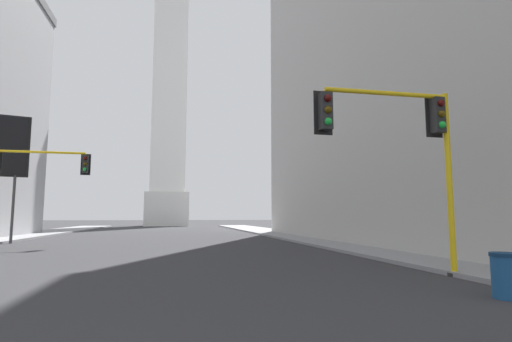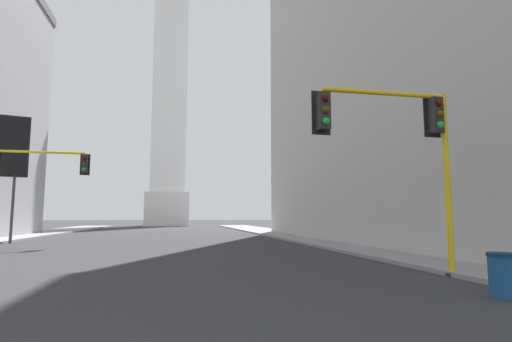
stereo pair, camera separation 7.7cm
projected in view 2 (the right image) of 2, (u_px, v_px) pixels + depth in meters
sidewalk_right at (314, 239)px, 30.51m from camera, size 5.00×91.59×0.15m
obelisk at (170, 79)px, 78.97m from camera, size 8.03×8.03×60.55m
traffic_light_near_right at (403, 134)px, 12.06m from camera, size 4.47×0.51×5.59m
traffic_light_mid_left at (24, 172)px, 23.86m from camera, size 5.75×0.52×5.75m
trash_bin at (504, 275)px, 8.68m from camera, size 0.64×0.64×0.98m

